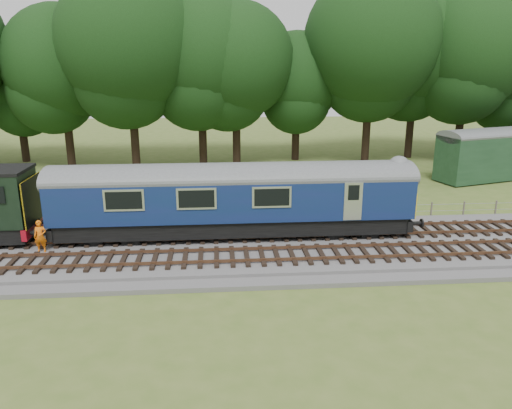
{
  "coord_description": "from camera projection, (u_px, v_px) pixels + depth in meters",
  "views": [
    {
      "loc": [
        -2.69,
        -22.98,
        9.1
      ],
      "look_at": [
        -0.73,
        1.4,
        2.0
      ],
      "focal_mm": 35.0,
      "sensor_mm": 36.0,
      "label": 1
    }
  ],
  "objects": [
    {
      "name": "track_south",
      "position": [
        277.0,
        255.0,
        23.1
      ],
      "size": [
        67.2,
        2.4,
        0.21
      ],
      "color": "black",
      "rests_on": "ballast"
    },
    {
      "name": "tree_line",
      "position": [
        246.0,
        163.0,
        45.8
      ],
      "size": [
        70.0,
        8.0,
        18.0
      ],
      "primitive_type": null,
      "color": "black",
      "rests_on": "ground"
    },
    {
      "name": "ground",
      "position": [
        273.0,
        251.0,
        24.74
      ],
      "size": [
        120.0,
        120.0,
        0.0
      ],
      "primitive_type": "plane",
      "color": "#4B6525",
      "rests_on": "ground"
    },
    {
      "name": "fence",
      "position": [
        264.0,
        222.0,
        29.05
      ],
      "size": [
        64.0,
        0.12,
        1.0
      ],
      "primitive_type": null,
      "color": "#6B6054",
      "rests_on": "ground"
    },
    {
      "name": "track_north",
      "position": [
        270.0,
        233.0,
        25.97
      ],
      "size": [
        67.2,
        2.4,
        0.21
      ],
      "color": "black",
      "rests_on": "ballast"
    },
    {
      "name": "dmu_railcar",
      "position": [
        234.0,
        194.0,
        25.21
      ],
      "size": [
        18.05,
        2.86,
        3.88
      ],
      "color": "black",
      "rests_on": "ground"
    },
    {
      "name": "worker",
      "position": [
        40.0,
        236.0,
        23.45
      ],
      "size": [
        0.61,
        0.44,
        1.55
      ],
      "primitive_type": "imported",
      "rotation": [
        0.0,
        0.0,
        0.12
      ],
      "color": "orange",
      "rests_on": "ballast"
    },
    {
      "name": "ballast",
      "position": [
        273.0,
        247.0,
        24.69
      ],
      "size": [
        70.0,
        7.0,
        0.35
      ],
      "primitive_type": "cube",
      "color": "#4C4C4F",
      "rests_on": "ground"
    }
  ]
}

